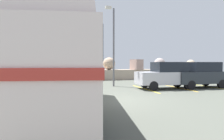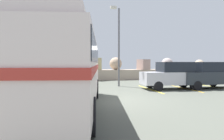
{
  "view_description": "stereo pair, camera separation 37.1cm",
  "coord_description": "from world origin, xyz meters",
  "px_view_note": "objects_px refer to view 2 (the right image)",
  "views": [
    {
      "loc": [
        -2.25,
        -9.21,
        1.8
      ],
      "look_at": [
        -0.38,
        -2.06,
        1.55
      ],
      "focal_mm": 32.07,
      "sensor_mm": 36.0,
      "label": 1
    },
    {
      "loc": [
        -1.89,
        -9.29,
        1.8
      ],
      "look_at": [
        -0.38,
        -2.06,
        1.55
      ],
      "focal_mm": 32.07,
      "sensor_mm": 36.0,
      "label": 2
    }
  ],
  "objects_px": {
    "lamp_post": "(118,42)",
    "parked_car_nearest": "(172,75)",
    "vintage_coach": "(64,56)",
    "parked_car_middle": "(207,75)"
  },
  "relations": [
    {
      "from": "lamp_post",
      "to": "parked_car_nearest",
      "type": "bearing_deg",
      "value": -33.92
    },
    {
      "from": "parked_car_middle",
      "to": "lamp_post",
      "type": "bearing_deg",
      "value": 66.98
    },
    {
      "from": "parked_car_nearest",
      "to": "vintage_coach",
      "type": "bearing_deg",
      "value": 127.8
    },
    {
      "from": "vintage_coach",
      "to": "lamp_post",
      "type": "height_order",
      "value": "lamp_post"
    },
    {
      "from": "vintage_coach",
      "to": "lamp_post",
      "type": "bearing_deg",
      "value": 70.77
    },
    {
      "from": "parked_car_nearest",
      "to": "parked_car_middle",
      "type": "bearing_deg",
      "value": -89.39
    },
    {
      "from": "parked_car_nearest",
      "to": "lamp_post",
      "type": "distance_m",
      "value": 4.66
    },
    {
      "from": "vintage_coach",
      "to": "parked_car_middle",
      "type": "distance_m",
      "value": 10.95
    },
    {
      "from": "parked_car_middle",
      "to": "vintage_coach",
      "type": "bearing_deg",
      "value": 115.13
    },
    {
      "from": "vintage_coach",
      "to": "parked_car_nearest",
      "type": "height_order",
      "value": "vintage_coach"
    }
  ]
}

